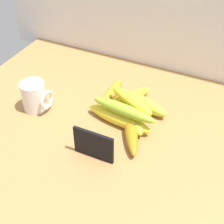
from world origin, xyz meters
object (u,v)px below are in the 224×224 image
banana_3 (109,96)px  banana_5 (132,111)px  coffee_mug (34,97)px  banana_1 (131,129)px  banana_2 (125,100)px  banana_6 (124,110)px  banana_4 (145,104)px  banana_7 (131,101)px  banana_0 (119,118)px  chalkboard_sign (94,146)px

banana_3 → banana_5: (9.59, -4.40, 0.53)cm
coffee_mug → banana_1: size_ratio=0.44×
banana_2 → banana_6: 10.02cm
banana_4 → banana_7: size_ratio=0.96×
banana_0 → banana_6: 3.98cm
banana_6 → banana_7: bearing=83.4°
coffee_mug → banana_7: bearing=18.0°
banana_2 → banana_5: size_ratio=0.97×
banana_0 → banana_5: size_ratio=0.99×
banana_2 → banana_7: bearing=-47.2°
banana_3 → banana_7: (9.28, -4.58, 4.43)cm
banana_2 → coffee_mug: bearing=-150.9°
banana_0 → banana_7: bearing=66.9°
coffee_mug → banana_7: coffee_mug is taller
chalkboard_sign → banana_1: 13.23cm
banana_0 → banana_7: 6.21cm
coffee_mug → banana_3: size_ratio=0.49×
banana_3 → banana_5: size_ratio=0.89×
banana_0 → banana_1: bearing=-25.4°
banana_5 → banana_6: banana_6 is taller
banana_1 → banana_7: (-2.71, 6.53, 4.31)cm
coffee_mug → banana_0: (25.63, 4.55, -2.43)cm
banana_2 → banana_3: bearing=176.0°
chalkboard_sign → banana_0: (0.54, 14.19, -1.79)cm
banana_7 → banana_2: bearing=132.8°
banana_4 → banana_6: bearing=-106.7°
banana_6 → coffee_mug: bearing=-170.5°
chalkboard_sign → banana_6: size_ratio=0.56×
banana_4 → banana_6: banana_6 is taller
chalkboard_sign → banana_7: bearing=82.6°
banana_3 → banana_7: banana_7 is taller
banana_1 → banana_4: 11.54cm
banana_6 → banana_0: bearing=178.3°
banana_4 → banana_6: size_ratio=0.80×
banana_1 → banana_4: bearing=92.0°
banana_5 → banana_6: bearing=-100.2°
coffee_mug → banana_6: coffee_mug is taller
chalkboard_sign → banana_6: 14.41cm
banana_6 → banana_7: banana_7 is taller
banana_5 → banana_7: banana_7 is taller
coffee_mug → banana_5: bearing=18.1°
banana_0 → banana_2: bearing=103.3°
banana_5 → chalkboard_sign: bearing=-98.2°
banana_4 → banana_3: bearing=-177.9°
coffee_mug → banana_4: 32.98cm
coffee_mug → banana_0: coffee_mug is taller
banana_7 → chalkboard_sign: bearing=-97.4°
banana_0 → banana_1: (4.57, -2.17, -0.30)cm
banana_0 → banana_2: banana_0 is taller
banana_0 → banana_6: size_ratio=1.04×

